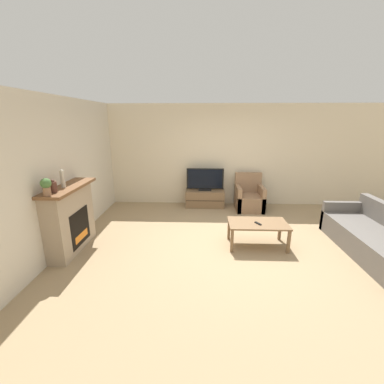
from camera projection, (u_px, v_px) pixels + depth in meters
ground_plane at (234, 242)px, 4.99m from camera, size 24.00×24.00×0.00m
wall_back at (225, 156)px, 6.95m from camera, size 12.00×0.06×2.70m
wall_left at (65, 173)px, 4.74m from camera, size 0.06×12.00×2.70m
fireplace at (70, 218)px, 4.55m from camera, size 0.44×1.33×1.20m
mantel_vase_left at (53, 187)px, 3.98m from camera, size 0.12×0.12×0.21m
mantel_vase_centre_left at (63, 179)px, 4.25m from camera, size 0.07×0.07×0.31m
potted_plant at (46, 186)px, 3.80m from camera, size 0.15×0.15×0.26m
tv_stand at (205, 198)px, 6.98m from camera, size 1.04×0.48×0.45m
tv at (205, 180)px, 6.84m from camera, size 0.98×0.18×0.60m
armchair at (249, 198)px, 6.76m from camera, size 0.70×0.76×0.93m
coffee_table at (258, 225)px, 4.74m from camera, size 1.08×0.61×0.46m
remote at (258, 223)px, 4.66m from camera, size 0.11×0.15×0.02m
couch at (378, 240)px, 4.45m from camera, size 0.91×2.22×0.81m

